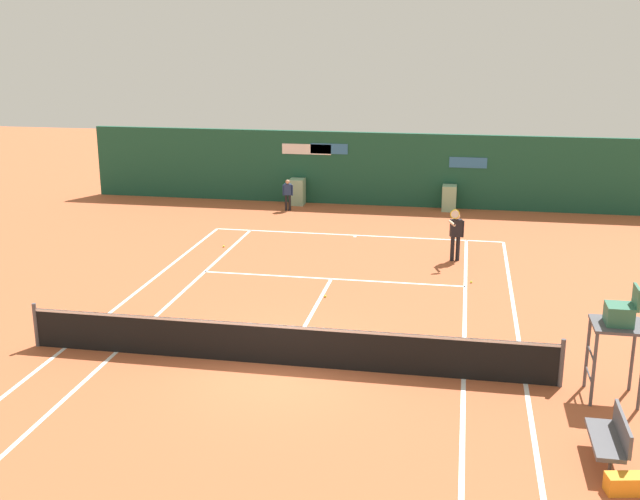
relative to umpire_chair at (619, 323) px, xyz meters
name	(u,v)px	position (x,y,z in m)	size (l,w,h in m)	color
ground_plane	(289,355)	(-6.97, 0.93, -1.62)	(80.00, 80.00, 0.01)	#B25633
tennis_net	(283,344)	(-6.97, 0.35, -1.11)	(12.10, 0.10, 1.07)	#4C4C51
sponsor_back_wall	(373,170)	(-6.98, 17.33, -0.12)	(25.00, 1.02, 3.11)	#194C38
umpire_chair	(619,323)	(0.00, 0.00, 0.00)	(1.00, 1.00, 2.41)	#47474C
player_bench	(612,436)	(-0.45, -2.60, -1.12)	(0.54, 1.42, 0.88)	#38383D
equipment_bag	(635,484)	(-0.21, -3.50, -1.47)	(0.92, 0.45, 0.32)	orange
player_on_baseline	(456,232)	(-3.33, 9.39, -0.67)	(0.51, 0.80, 1.84)	black
ball_kid_left_post	(288,193)	(-10.32, 15.60, -0.88)	(0.43, 0.20, 1.30)	black
tennis_ball_mid_court	(471,282)	(-2.80, 7.12, -1.59)	(0.07, 0.07, 0.07)	#CCE033
tennis_ball_near_service_line	(224,246)	(-11.24, 9.59, -1.59)	(0.07, 0.07, 0.07)	#CCE033
tennis_ball_by_sideline	(325,296)	(-6.85, 5.05, -1.59)	(0.07, 0.07, 0.07)	#CCE033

